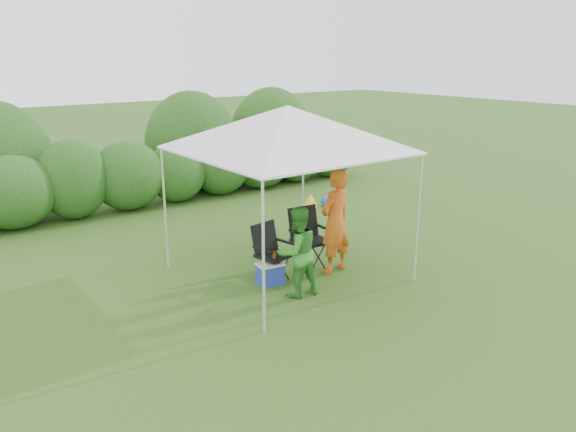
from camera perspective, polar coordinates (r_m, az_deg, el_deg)
ground at (r=9.27m, az=1.80°, el=-6.73°), size 70.00×70.00×0.00m
hedge at (r=14.09m, az=-13.00°, el=4.43°), size 12.90×1.53×1.80m
canopy at (r=9.01m, az=-0.05°, el=8.87°), size 3.10×3.10×2.83m
chair_right at (r=9.86m, az=2.01°, el=-1.72°), size 0.67×0.61×1.02m
chair_left at (r=9.28m, az=-1.83°, el=-3.24°), size 0.64×0.60×0.93m
man at (r=9.46m, az=4.82°, el=-0.58°), size 0.70×0.52×1.78m
woman at (r=8.55m, az=0.96°, el=-3.68°), size 0.73×0.59×1.41m
cooler at (r=9.16m, az=-1.84°, el=-5.85°), size 0.46×0.36×0.35m
bottle at (r=9.05m, az=-1.39°, el=-4.16°), size 0.06×0.06×0.23m
lawn_toy at (r=13.71m, az=2.70°, el=1.60°), size 0.63×0.53×0.32m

